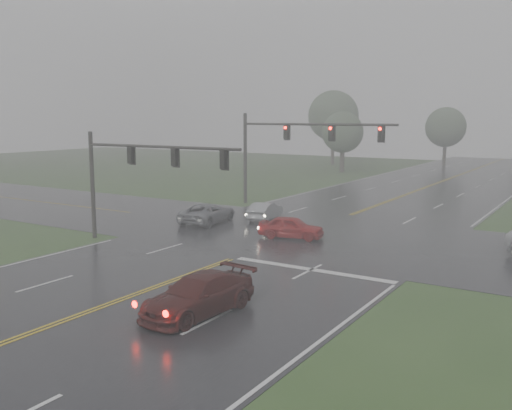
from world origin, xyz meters
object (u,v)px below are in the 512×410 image
Objects in this scene: car_grey at (208,223)px; signal_gantry_far at (288,141)px; sedan_red at (291,238)px; sedan_maroon at (199,314)px; signal_gantry_near at (132,167)px; sedan_silver at (265,220)px.

signal_gantry_far is at bearing -104.52° from car_grey.
sedan_red is 7.52m from car_grey.
car_grey is at bearing 131.97° from sedan_maroon.
sedan_maroon is 18.70m from car_grey.
signal_gantry_far reaches higher than signal_gantry_near.
car_grey is 0.37× the size of signal_gantry_far.
signal_gantry_near is at bearing 85.36° from car_grey.
signal_gantry_near reaches higher than sedan_maroon.
car_grey is 10.88m from signal_gantry_far.
signal_gantry_near reaches higher than sedan_red.
sedan_silver is 0.29× the size of signal_gantry_far.
car_grey is (-7.40, 1.37, 0.00)m from sedan_red.
sedan_silver is at bearing 77.41° from signal_gantry_near.
sedan_silver is (-4.62, 4.55, 0.00)m from sedan_red.
sedan_maroon is 1.00× the size of car_grey.
signal_gantry_far is at bearing 87.28° from signal_gantry_near.
car_grey is (-2.78, -3.18, 0.00)m from sedan_silver.
sedan_maroon is at bearing 104.66° from sedan_silver.
signal_gantry_far reaches higher than sedan_maroon.
sedan_maroon reaches higher than sedan_red.
signal_gantry_near is (0.37, -7.63, 4.55)m from car_grey.
sedan_maroon reaches higher than car_grey.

